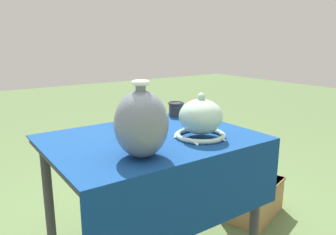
{
  "coord_description": "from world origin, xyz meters",
  "views": [
    {
      "loc": [
        -0.75,
        -1.21,
        1.15
      ],
      "look_at": [
        0.01,
        -0.13,
        0.84
      ],
      "focal_mm": 35.0,
      "sensor_mm": 36.0,
      "label": 1
    }
  ],
  "objects_px": {
    "mosaic_tile_box": "(135,115)",
    "cup_wide_charcoal": "(176,109)",
    "bowl_shallow_teal": "(199,117)",
    "vase_tall_bulbous": "(141,124)",
    "wooden_crate": "(252,197)",
    "vase_dome_bell": "(201,119)",
    "jar_round_ochre": "(129,127)"
  },
  "relations": [
    {
      "from": "mosaic_tile_box",
      "to": "wooden_crate",
      "type": "distance_m",
      "value": 1.04
    },
    {
      "from": "cup_wide_charcoal",
      "to": "wooden_crate",
      "type": "xyz_separation_m",
      "value": [
        0.52,
        -0.16,
        -0.64
      ]
    },
    {
      "from": "cup_wide_charcoal",
      "to": "bowl_shallow_teal",
      "type": "xyz_separation_m",
      "value": [
        0.01,
        -0.19,
        -0.01
      ]
    },
    {
      "from": "bowl_shallow_teal",
      "to": "vase_tall_bulbous",
      "type": "bearing_deg",
      "value": -151.95
    },
    {
      "from": "vase_dome_bell",
      "to": "mosaic_tile_box",
      "type": "relative_size",
      "value": 1.52
    },
    {
      "from": "mosaic_tile_box",
      "to": "jar_round_ochre",
      "type": "xyz_separation_m",
      "value": [
        -0.15,
        -0.21,
        0.01
      ]
    },
    {
      "from": "jar_round_ochre",
      "to": "bowl_shallow_teal",
      "type": "bearing_deg",
      "value": 5.75
    },
    {
      "from": "vase_dome_bell",
      "to": "jar_round_ochre",
      "type": "bearing_deg",
      "value": 149.1
    },
    {
      "from": "vase_tall_bulbous",
      "to": "bowl_shallow_teal",
      "type": "height_order",
      "value": "vase_tall_bulbous"
    },
    {
      "from": "vase_dome_bell",
      "to": "bowl_shallow_teal",
      "type": "relative_size",
      "value": 1.98
    },
    {
      "from": "cup_wide_charcoal",
      "to": "wooden_crate",
      "type": "bearing_deg",
      "value": -16.55
    },
    {
      "from": "vase_dome_bell",
      "to": "cup_wide_charcoal",
      "type": "height_order",
      "value": "vase_dome_bell"
    },
    {
      "from": "bowl_shallow_teal",
      "to": "wooden_crate",
      "type": "distance_m",
      "value": 0.81
    },
    {
      "from": "vase_tall_bulbous",
      "to": "cup_wide_charcoal",
      "type": "distance_m",
      "value": 0.69
    },
    {
      "from": "vase_dome_bell",
      "to": "cup_wide_charcoal",
      "type": "distance_m",
      "value": 0.43
    },
    {
      "from": "vase_dome_bell",
      "to": "wooden_crate",
      "type": "height_order",
      "value": "vase_dome_bell"
    },
    {
      "from": "cup_wide_charcoal",
      "to": "vase_dome_bell",
      "type": "bearing_deg",
      "value": -111.5
    },
    {
      "from": "vase_tall_bulbous",
      "to": "bowl_shallow_teal",
      "type": "bearing_deg",
      "value": 28.05
    },
    {
      "from": "mosaic_tile_box",
      "to": "jar_round_ochre",
      "type": "distance_m",
      "value": 0.26
    },
    {
      "from": "mosaic_tile_box",
      "to": "vase_dome_bell",
      "type": "bearing_deg",
      "value": -64.16
    },
    {
      "from": "bowl_shallow_teal",
      "to": "jar_round_ochre",
      "type": "xyz_separation_m",
      "value": [
        -0.44,
        -0.04,
        0.02
      ]
    },
    {
      "from": "vase_dome_bell",
      "to": "mosaic_tile_box",
      "type": "height_order",
      "value": "vase_dome_bell"
    },
    {
      "from": "vase_tall_bulbous",
      "to": "cup_wide_charcoal",
      "type": "relative_size",
      "value": 3.08
    },
    {
      "from": "vase_tall_bulbous",
      "to": "cup_wide_charcoal",
      "type": "bearing_deg",
      "value": 42.93
    },
    {
      "from": "cup_wide_charcoal",
      "to": "bowl_shallow_teal",
      "type": "height_order",
      "value": "cup_wide_charcoal"
    },
    {
      "from": "mosaic_tile_box",
      "to": "cup_wide_charcoal",
      "type": "relative_size",
      "value": 1.68
    },
    {
      "from": "vase_tall_bulbous",
      "to": "jar_round_ochre",
      "type": "height_order",
      "value": "vase_tall_bulbous"
    },
    {
      "from": "mosaic_tile_box",
      "to": "vase_tall_bulbous",
      "type": "bearing_deg",
      "value": -109.03
    },
    {
      "from": "vase_tall_bulbous",
      "to": "bowl_shallow_teal",
      "type": "relative_size",
      "value": 2.38
    },
    {
      "from": "vase_tall_bulbous",
      "to": "vase_dome_bell",
      "type": "xyz_separation_m",
      "value": [
        0.34,
        0.06,
        -0.04
      ]
    },
    {
      "from": "vase_tall_bulbous",
      "to": "mosaic_tile_box",
      "type": "xyz_separation_m",
      "value": [
        0.22,
        0.44,
        -0.08
      ]
    },
    {
      "from": "vase_tall_bulbous",
      "to": "mosaic_tile_box",
      "type": "bearing_deg",
      "value": 63.39
    }
  ]
}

